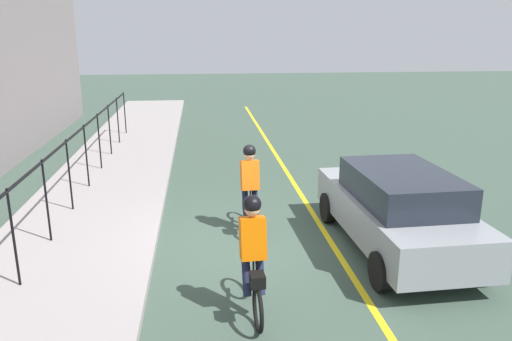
# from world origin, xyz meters

# --- Properties ---
(ground_plane) EXTENTS (80.00, 80.00, 0.00)m
(ground_plane) POSITION_xyz_m (0.00, 0.00, 0.00)
(ground_plane) COLOR #394B3F
(lane_line_centre) EXTENTS (36.00, 0.12, 0.01)m
(lane_line_centre) POSITION_xyz_m (0.00, -1.60, 0.00)
(lane_line_centre) COLOR yellow
(lane_line_centre) RESTS_ON ground
(sidewalk) EXTENTS (40.00, 3.20, 0.15)m
(sidewalk) POSITION_xyz_m (0.00, 3.40, 0.07)
(sidewalk) COLOR gray
(sidewalk) RESTS_ON ground
(iron_fence) EXTENTS (19.19, 0.04, 1.60)m
(iron_fence) POSITION_xyz_m (1.00, 3.80, 1.32)
(iron_fence) COLOR black
(iron_fence) RESTS_ON sidewalk
(cyclist_lead) EXTENTS (1.71, 0.38, 1.83)m
(cyclist_lead) POSITION_xyz_m (0.56, -0.07, 0.91)
(cyclist_lead) COLOR black
(cyclist_lead) RESTS_ON ground
(cyclist_follow) EXTENTS (1.71, 0.38, 1.83)m
(cyclist_follow) POSITION_xyz_m (-2.60, 0.21, 0.91)
(cyclist_follow) COLOR black
(cyclist_follow) RESTS_ON ground
(patrol_sedan) EXTENTS (4.46, 2.04, 1.58)m
(patrol_sedan) POSITION_xyz_m (-0.65, -2.72, 0.82)
(patrol_sedan) COLOR gray
(patrol_sedan) RESTS_ON ground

